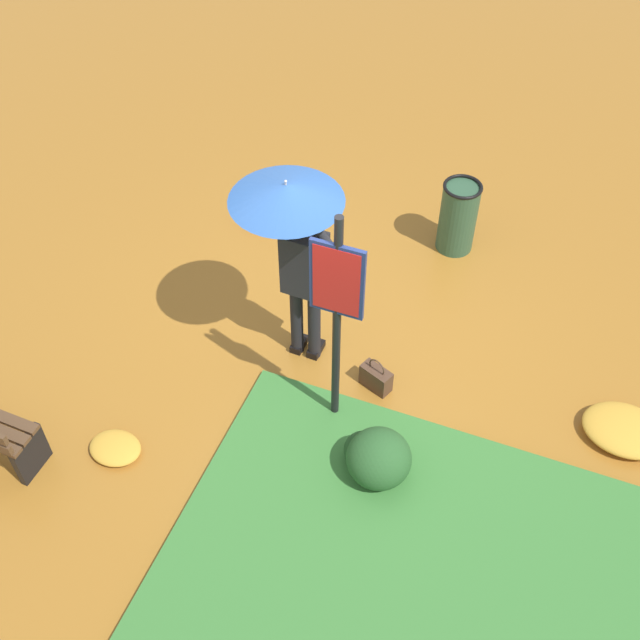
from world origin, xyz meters
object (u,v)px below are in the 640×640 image
object	(u,v)px
person_with_umbrella	(295,229)
info_sign_post	(337,303)
trash_bin	(458,217)
handbag	(376,378)

from	to	relation	value
person_with_umbrella	info_sign_post	size ratio (longest dim) A/B	0.89
info_sign_post	trash_bin	size ratio (longest dim) A/B	2.76
trash_bin	person_with_umbrella	bearing A→B (deg)	63.53
info_sign_post	handbag	bearing A→B (deg)	-119.29
person_with_umbrella	handbag	bearing A→B (deg)	170.14
trash_bin	info_sign_post	bearing A→B (deg)	80.92
person_with_umbrella	info_sign_post	bearing A→B (deg)	135.64
handbag	trash_bin	xyz separation A→B (m)	(-0.17, -2.19, 0.29)
info_sign_post	trash_bin	xyz separation A→B (m)	(-0.42, -2.63, -1.03)
handbag	trash_bin	bearing A→B (deg)	-94.55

